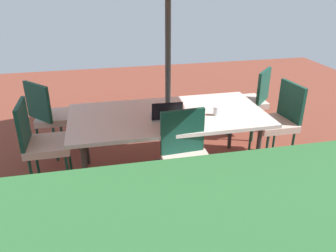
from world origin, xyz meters
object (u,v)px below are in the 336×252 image
(dining_table, at_px, (168,118))
(chair_southwest, at_px, (251,99))
(cup, at_px, (216,111))
(chair_east, at_px, (41,140))
(chair_north, at_px, (187,157))
(chair_west, at_px, (278,119))
(laptop, at_px, (166,115))
(chair_southeast, at_px, (51,114))

(dining_table, distance_m, chair_southwest, 1.55)
(cup, bearing_deg, chair_east, -4.81)
(chair_north, xyz_separation_m, chair_east, (1.40, -0.67, 0.00))
(chair_west, bearing_deg, dining_table, -95.76)
(chair_north, distance_m, chair_east, 1.55)
(chair_southwest, relative_size, laptop, 2.96)
(chair_southeast, height_order, chair_north, same)
(chair_north, bearing_deg, chair_east, 150.32)
(chair_west, relative_size, chair_southwest, 1.00)
(chair_southeast, relative_size, laptop, 2.96)
(chair_west, distance_m, laptop, 1.44)
(chair_southeast, height_order, chair_east, same)
(chair_west, bearing_deg, laptop, -90.39)
(chair_southeast, bearing_deg, chair_east, 136.19)
(dining_table, relative_size, chair_north, 2.20)
(chair_southwest, height_order, chair_north, same)
(dining_table, height_order, chair_east, chair_east)
(dining_table, bearing_deg, laptop, 69.01)
(chair_north, height_order, chair_east, same)
(cup, bearing_deg, chair_southwest, -134.12)
(chair_west, xyz_separation_m, chair_north, (1.32, 0.66, 0.00))
(dining_table, xyz_separation_m, chair_southwest, (-1.36, -0.73, -0.14))
(chair_southwest, distance_m, cup, 1.25)
(chair_southeast, distance_m, chair_north, 1.97)
(chair_west, height_order, cup, chair_west)
(chair_west, bearing_deg, chair_southwest, 174.84)
(chair_southeast, bearing_deg, chair_west, -147.11)
(chair_southwest, bearing_deg, laptop, -14.37)
(laptop, xyz_separation_m, cup, (-0.56, 0.01, 0.00))
(chair_southwest, relative_size, chair_north, 1.00)
(chair_west, height_order, chair_southwest, same)
(chair_southwest, bearing_deg, dining_table, -17.60)
(chair_southwest, relative_size, chair_southeast, 1.00)
(dining_table, relative_size, cup, 22.27)
(chair_north, relative_size, chair_east, 1.00)
(dining_table, relative_size, laptop, 6.52)
(dining_table, height_order, laptop, laptop)
(chair_east, bearing_deg, cup, -94.55)
(chair_east, distance_m, cup, 1.89)
(laptop, bearing_deg, chair_north, 102.49)
(dining_table, xyz_separation_m, chair_southeast, (1.33, -0.75, -0.14))
(chair_southwest, xyz_separation_m, laptop, (1.41, 0.86, 0.23))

